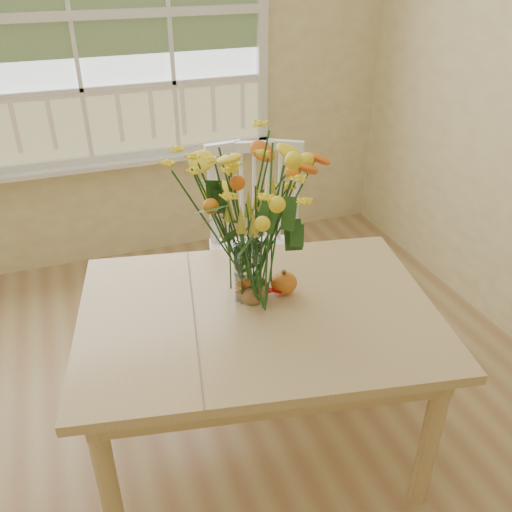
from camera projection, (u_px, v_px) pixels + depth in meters
name	position (u px, v px, depth m)	size (l,w,h in m)	color
wall_back	(75.00, 53.00, 3.10)	(4.00, 0.02, 2.70)	#D3BC87
window	(70.00, 19.00, 2.97)	(2.42, 0.12, 1.74)	silver
dining_table	(258.00, 328.00, 2.08)	(1.48, 1.18, 0.71)	tan
windsor_chair	(256.00, 239.00, 2.78)	(0.58, 0.56, 1.04)	white
flower_vase	(247.00, 216.00, 1.93)	(0.49, 0.49, 0.58)	white
pumpkin	(284.00, 284.00, 2.11)	(0.11, 0.11, 0.08)	#D46119
turkey_figurine	(253.00, 296.00, 2.03)	(0.10, 0.08, 0.11)	#CCB78C
dark_gourd	(258.00, 287.00, 2.10)	(0.13, 0.11, 0.07)	#38160F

